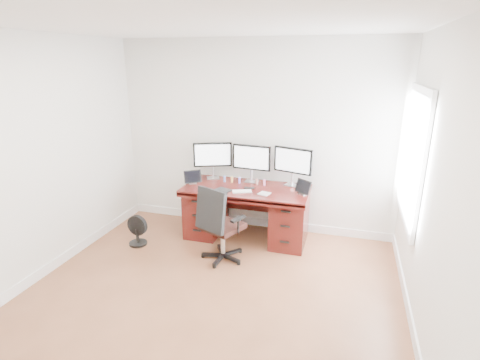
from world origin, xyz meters
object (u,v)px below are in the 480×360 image
(desk, at_px, (247,210))
(keyboard, at_px, (242,191))
(office_chair, at_px, (220,236))
(monitor_center, at_px, (252,159))
(floor_fan, at_px, (137,231))

(desk, distance_m, keyboard, 0.42)
(office_chair, relative_size, monitor_center, 1.77)
(floor_fan, bearing_deg, office_chair, 1.20)
(office_chair, distance_m, keyboard, 0.68)
(monitor_center, height_order, keyboard, monitor_center)
(desk, height_order, keyboard, keyboard)
(keyboard, bearing_deg, office_chair, -125.87)
(floor_fan, relative_size, monitor_center, 0.75)
(floor_fan, bearing_deg, desk, 29.79)
(floor_fan, xyz_separation_m, keyboard, (1.35, 0.43, 0.56))
(office_chair, distance_m, floor_fan, 1.23)
(office_chair, bearing_deg, monitor_center, 104.73)
(keyboard, bearing_deg, desk, 67.27)
(floor_fan, bearing_deg, keyboard, 22.03)
(desk, height_order, office_chair, office_chair)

